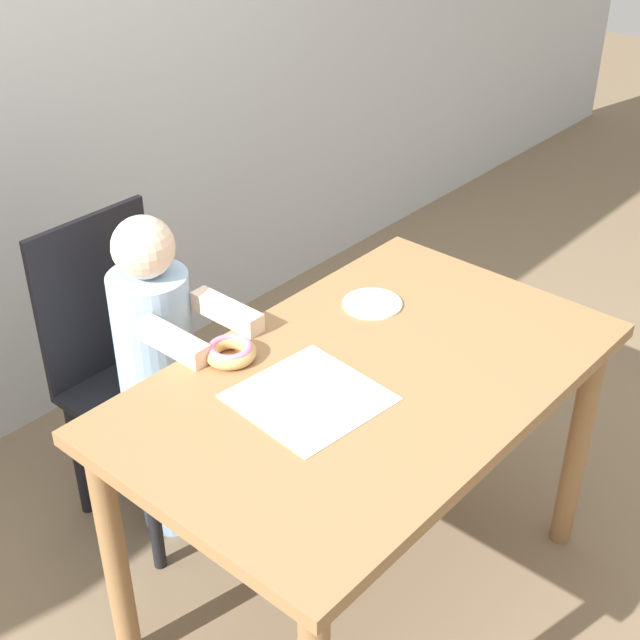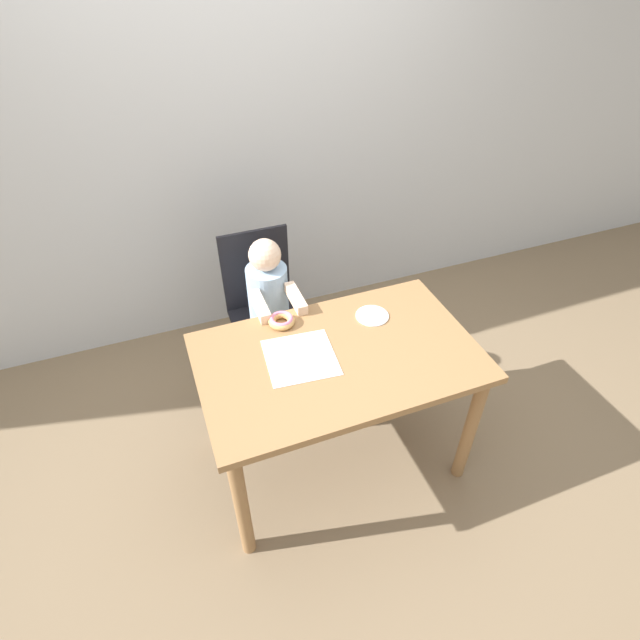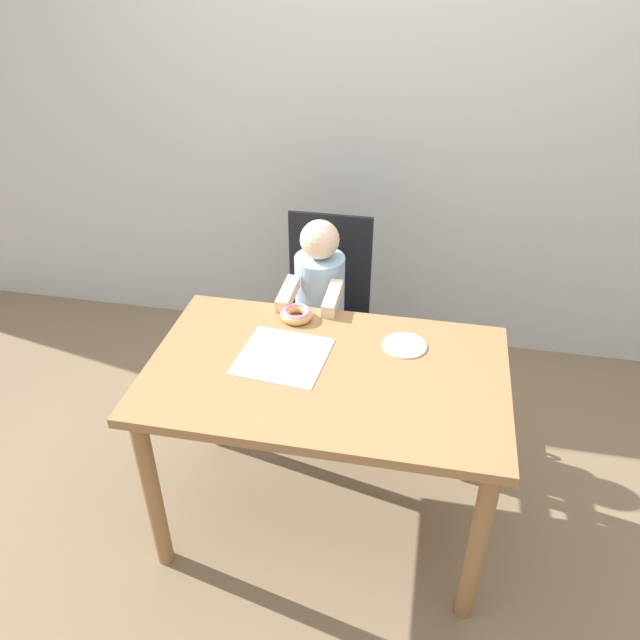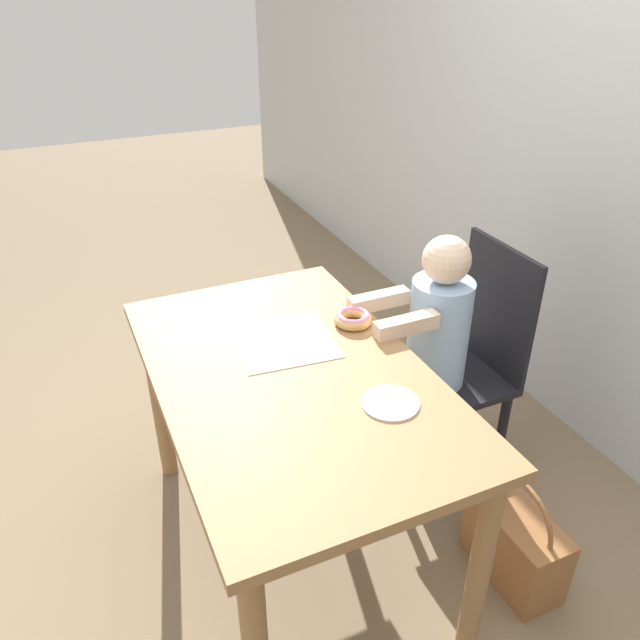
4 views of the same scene
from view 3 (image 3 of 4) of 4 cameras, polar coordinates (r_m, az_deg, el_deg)
ground_plane at (r=2.60m, az=0.46°, el=-17.35°), size 12.00×12.00×0.00m
wall_back at (r=3.08m, az=5.55°, el=18.84°), size 8.00×0.05×2.50m
dining_table at (r=2.16m, az=0.54°, el=-6.76°), size 1.20×0.74×0.73m
chair at (r=2.85m, az=0.44°, el=0.29°), size 0.38×0.40×0.91m
child_figure at (r=2.72m, az=-0.05°, el=-0.26°), size 0.23×0.41×0.99m
donut at (r=2.33m, az=-2.15°, el=0.57°), size 0.12×0.12×0.04m
napkin at (r=2.15m, az=-3.40°, el=-3.32°), size 0.32×0.32×0.00m
handbag at (r=2.91m, az=10.21°, el=-7.45°), size 0.34×0.16×0.39m
plate at (r=2.21m, az=7.75°, el=-2.32°), size 0.15×0.15×0.01m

